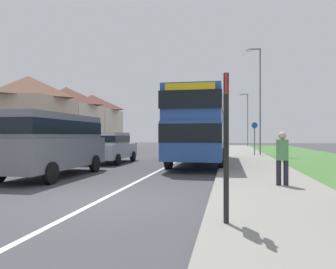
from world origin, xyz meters
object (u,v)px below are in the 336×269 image
Objects in this scene: bus_stop_sign at (226,137)px; cycle_route_sign at (255,137)px; parked_van_grey at (53,140)px; parked_car_silver at (111,146)px; street_lamp_far at (247,116)px; street_lamp_mid at (259,95)px; pedestrian_at_stop at (282,156)px; double_decker_bus at (200,125)px.

bus_stop_sign reaches higher than cycle_route_sign.
bus_stop_sign reaches higher than parked_van_grey.
parked_van_grey is at bearing -90.08° from parked_car_silver.
street_lamp_far is at bearing 74.52° from parked_van_grey.
pedestrian_at_stop is at bearing -92.72° from street_lamp_mid.
bus_stop_sign is (-1.56, -4.28, 0.56)m from pedestrian_at_stop.
parked_van_grey is 8.20m from pedestrian_at_stop.
cycle_route_sign is 0.31× the size of street_lamp_mid.
cycle_route_sign is at bearing 84.18° from bus_stop_sign.
pedestrian_at_stop is (8.07, -7.38, 0.04)m from parked_car_silver.
street_lamp_mid is at bearing 59.78° from cycle_route_sign.
street_lamp_mid is (2.28, 19.45, 3.08)m from bus_stop_sign.
pedestrian_at_stop is 14.56m from cycle_route_sign.
parked_van_grey is 0.78× the size of street_lamp_far.
street_lamp_far is at bearing 71.21° from parked_car_silver.
cycle_route_sign is (8.43, 13.18, 0.03)m from parked_van_grey.
double_decker_bus reaches higher than cycle_route_sign.
pedestrian_at_stop is 0.21× the size of street_lamp_mid.
cycle_route_sign is 3.28m from street_lamp_mid.
double_decker_bus is 1.19× the size of street_lamp_mid.
cycle_route_sign is (1.92, 18.83, -0.11)m from bus_stop_sign.
double_decker_bus reaches higher than parked_van_grey.
street_lamp_mid is (8.79, 7.80, 3.68)m from parked_car_silver.
bus_stop_sign is 19.83m from street_lamp_mid.
cycle_route_sign is (8.43, 7.17, 0.49)m from parked_car_silver.
parked_car_silver is 27.85m from street_lamp_far.
parked_van_grey is at bearing 139.09° from bus_stop_sign.
parked_car_silver is (-5.04, -0.25, -1.20)m from double_decker_bus.
double_decker_bus reaches higher than pedestrian_at_stop.
double_decker_bus is 3.83× the size of cycle_route_sign.
pedestrian_at_stop is at bearing -42.45° from parked_car_silver.
street_lamp_far is (8.92, 32.21, 2.67)m from parked_van_grey.
pedestrian_at_stop is at bearing -68.32° from double_decker_bus.
cycle_route_sign reaches higher than parked_car_silver.
parked_car_silver is 0.63× the size of street_lamp_far.
double_decker_bus is 8.79m from street_lamp_mid.
double_decker_bus is 7.74m from cycle_route_sign.
street_lamp_far reaches higher than bus_stop_sign.
parked_van_grey is 16.69m from street_lamp_mid.
double_decker_bus is 5.78× the size of pedestrian_at_stop.
cycle_route_sign is at bearing -91.47° from street_lamp_far.
bus_stop_sign reaches higher than parked_car_silver.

